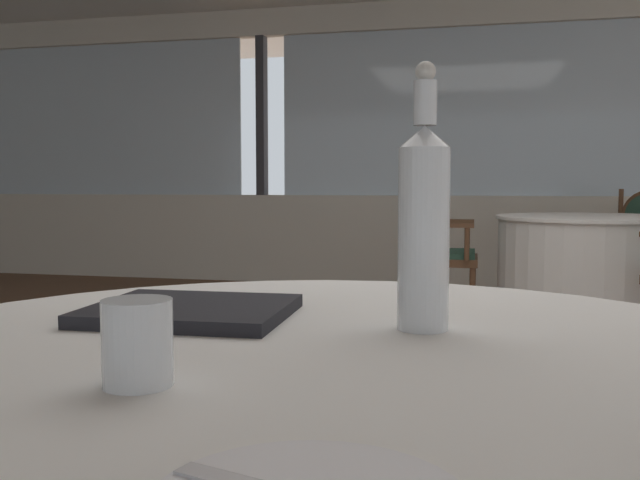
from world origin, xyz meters
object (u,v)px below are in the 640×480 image
Objects in this scene: water_tumbler at (138,343)px; water_bottle at (424,221)px; menu_book at (191,311)px; dining_chair_0_0 at (429,241)px.

water_bottle is at bearing 52.51° from water_tumbler.
menu_book is at bearing 178.29° from water_bottle.
water_bottle is 3.71m from dining_chair_0_0.
water_tumbler reaches higher than menu_book.
dining_chair_0_0 is at bearing 93.75° from water_bottle.
water_tumbler is 0.09× the size of dining_chair_0_0.
menu_book is 3.68m from dining_chair_0_0.
dining_chair_0_0 reaches higher than water_tumbler.
water_tumbler is at bearing -90.54° from dining_chair_0_0.
dining_chair_0_0 reaches higher than menu_book.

